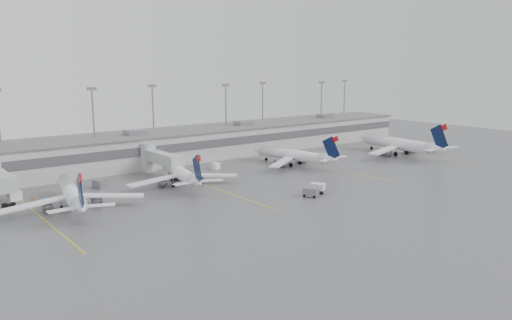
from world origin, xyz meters
TOP-DOWN VIEW (x-y plane):
  - ground at (0.00, 0.00)m, footprint 260.00×260.00m
  - terminal at (-0.01, 57.98)m, footprint 152.00×17.00m
  - light_masts at (0.00, 63.75)m, footprint 142.40×8.00m
  - jet_bridge_right at (-20.50, 45.72)m, footprint 4.00×17.20m
  - stand_markings at (-0.00, 24.00)m, footprint 105.25×40.00m
  - jet_far_left at (-46.55, 27.38)m, footprint 24.98×28.25m
  - jet_mid_left at (-21.85, 31.27)m, footprint 24.03×27.23m
  - jet_mid_right at (12.63, 32.56)m, footprint 24.76×27.98m
  - jet_far_right at (47.49, 25.03)m, footprint 29.65×33.39m
  - baggage_tug at (-3.05, 8.09)m, footprint 3.17×3.73m
  - baggage_cart at (-6.25, 6.89)m, footprint 2.77×3.32m
  - gse_uld_a at (-53.65, 40.24)m, footprint 2.99×2.44m
  - gse_uld_b at (-6.09, 41.54)m, footprint 2.54×2.12m
  - gse_uld_c at (18.94, 40.18)m, footprint 2.37×1.76m
  - gse_loader at (-36.82, 39.91)m, footprint 2.57×3.23m
  - cone_a at (-50.61, 39.02)m, footprint 0.45×0.45m
  - cone_b at (-24.36, 36.14)m, footprint 0.46×0.46m
  - cone_c at (14.68, 37.17)m, footprint 0.50×0.50m
  - cone_d at (50.49, 36.01)m, footprint 0.49×0.49m

SIDE VIEW (x-z plane):
  - ground at x=0.00m, z-range 0.00..0.00m
  - stand_markings at x=0.00m, z-range 0.00..0.01m
  - cone_a at x=-50.61m, z-range 0.00..0.71m
  - cone_b at x=-24.36m, z-range 0.00..0.73m
  - cone_d at x=50.49m, z-range 0.00..0.79m
  - cone_c at x=14.68m, z-range 0.00..0.79m
  - gse_uld_b at x=-6.09m, z-range 0.00..1.53m
  - gse_uld_c at x=18.94m, z-range 0.00..1.54m
  - baggage_tug at x=-3.05m, z-range -0.23..1.83m
  - gse_loader at x=-36.82m, z-range 0.00..1.76m
  - gse_uld_a at x=-53.65m, z-range 0.00..1.83m
  - baggage_cart at x=-6.25m, z-range 0.04..1.90m
  - jet_mid_left at x=-21.85m, z-range -1.69..7.24m
  - jet_mid_right at x=12.63m, z-range -1.72..7.39m
  - jet_far_left at x=-46.55m, z-range -1.74..7.47m
  - jet_far_right at x=47.49m, z-range -2.05..8.77m
  - jet_bridge_right at x=-20.50m, z-range 0.37..7.37m
  - terminal at x=-0.01m, z-range -0.55..8.90m
  - light_masts at x=0.00m, z-range 1.73..22.33m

